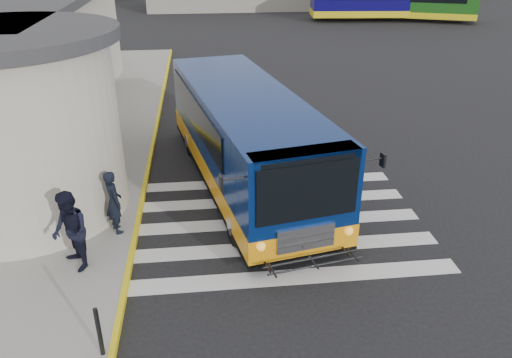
{
  "coord_description": "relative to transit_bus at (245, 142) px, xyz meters",
  "views": [
    {
      "loc": [
        -2.19,
        -12.14,
        6.98
      ],
      "look_at": [
        -0.89,
        -0.5,
        1.17
      ],
      "focal_mm": 35.0,
      "sensor_mm": 36.0,
      "label": 1
    }
  ],
  "objects": [
    {
      "name": "ground",
      "position": [
        0.97,
        -1.62,
        -1.38
      ],
      "size": [
        140.0,
        140.0,
        0.0
      ],
      "primitive_type": "plane",
      "color": "black",
      "rests_on": "ground"
    },
    {
      "name": "sidewalk",
      "position": [
        -8.03,
        2.38,
        -1.31
      ],
      "size": [
        10.0,
        34.0,
        0.15
      ],
      "primitive_type": "cube",
      "color": "gray",
      "rests_on": "ground"
    },
    {
      "name": "curb_strip",
      "position": [
        -3.08,
        2.38,
        -1.3
      ],
      "size": [
        0.12,
        34.0,
        0.16
      ],
      "primitive_type": "cube",
      "color": "yellow",
      "rests_on": "ground"
    },
    {
      "name": "crosswalk",
      "position": [
        0.47,
        -2.42,
        -1.38
      ],
      "size": [
        8.0,
        5.35,
        0.01
      ],
      "color": "silver",
      "rests_on": "ground"
    },
    {
      "name": "transit_bus",
      "position": [
        0.0,
        0.0,
        0.0
      ],
      "size": [
        4.95,
        10.53,
        2.89
      ],
      "rotation": [
        0.0,
        0.0,
        0.19
      ],
      "color": "#071D56",
      "rests_on": "ground"
    },
    {
      "name": "pedestrian_a",
      "position": [
        -3.53,
        -2.61,
        -0.4
      ],
      "size": [
        0.63,
        0.72,
        1.67
      ],
      "primitive_type": "imported",
      "rotation": [
        0.0,
        0.0,
        2.04
      ],
      "color": "black",
      "rests_on": "sidewalk"
    },
    {
      "name": "pedestrian_b",
      "position": [
        -4.24,
        -4.09,
        -0.29
      ],
      "size": [
        1.09,
        1.16,
        1.89
      ],
      "primitive_type": "imported",
      "rotation": [
        0.0,
        0.0,
        -1.01
      ],
      "color": "black",
      "rests_on": "sidewalk"
    },
    {
      "name": "bollard",
      "position": [
        -3.23,
        -6.83,
        -0.72
      ],
      "size": [
        0.08,
        0.08,
        1.03
      ],
      "primitive_type": "cylinder",
      "color": "black",
      "rests_on": "sidewalk"
    },
    {
      "name": "far_bus_a",
      "position": [
        13.64,
        30.53,
        0.29
      ],
      "size": [
        10.21,
        3.69,
        2.58
      ],
      "rotation": [
        0.0,
        0.0,
        1.48
      ],
      "color": "#0B0650",
      "rests_on": "ground"
    },
    {
      "name": "far_bus_b",
      "position": [
        18.07,
        29.66,
        0.12
      ],
      "size": [
        9.27,
        5.65,
        2.31
      ],
      "rotation": [
        0.0,
        0.0,
        1.19
      ],
      "color": "#1B5316",
      "rests_on": "ground"
    }
  ]
}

